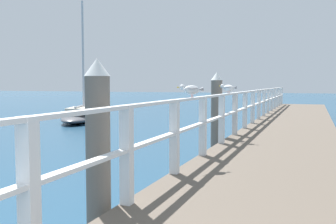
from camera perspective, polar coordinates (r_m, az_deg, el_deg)
The scene contains 7 objects.
pier_deck at distance 13.35m, azimuth 17.35°, elevation -2.91°, with size 2.62×26.71×0.55m, color brown.
pier_railing at distance 13.38m, azimuth 12.16°, elevation 1.26°, with size 0.12×25.23×1.09m.
dock_piling_near at distance 4.55m, azimuth -10.08°, elevation -5.85°, with size 0.29×0.29×2.15m.
dock_piling_far at distance 9.94m, azimuth 7.03°, elevation -0.41°, with size 0.29×0.29×2.15m.
seagull_foreground at distance 6.52m, azimuth 3.38°, elevation 3.29°, with size 0.37×0.37×0.21m.
seagull_background at distance 9.43m, azimuth 8.71°, elevation 3.51°, with size 0.46×0.25×0.21m.
boat_0 at distance 19.84m, azimuth -12.29°, elevation -0.49°, with size 3.28×5.39×5.92m.
Camera 1 is at (0.66, 0.12, 1.87)m, focal length 42.09 mm.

